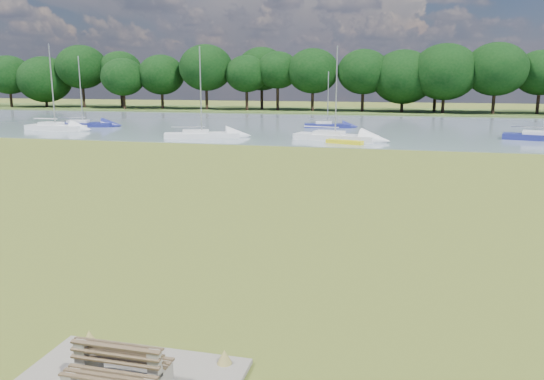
% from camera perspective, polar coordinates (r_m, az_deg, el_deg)
% --- Properties ---
extents(ground, '(220.00, 220.00, 0.00)m').
position_cam_1_polar(ground, '(23.12, 1.25, -2.34)').
color(ground, olive).
extents(river, '(220.00, 40.00, 0.10)m').
position_cam_1_polar(river, '(64.31, 9.44, 6.70)').
color(river, gray).
rests_on(river, ground).
extents(far_bank, '(220.00, 20.00, 0.40)m').
position_cam_1_polar(far_bank, '(94.17, 10.88, 8.26)').
color(far_bank, '#4C6626').
rests_on(far_bank, ground).
extents(bench_pair, '(1.79, 1.06, 0.96)m').
position_cam_1_polar(bench_pair, '(10.61, -16.21, -18.03)').
color(bench_pair, gray).
rests_on(bench_pair, concrete_pad).
extents(kayak, '(3.40, 1.84, 0.33)m').
position_cam_1_polar(kayak, '(47.15, 7.81, 5.15)').
color(kayak, yellow).
rests_on(kayak, river).
extents(tree_line, '(132.45, 9.51, 11.51)m').
position_cam_1_polar(tree_line, '(90.37, 7.96, 12.54)').
color(tree_line, black).
rests_on(tree_line, far_bank).
extents(sailboat_0, '(5.45, 2.18, 6.39)m').
position_cam_1_polar(sailboat_0, '(62.42, 5.93, 7.07)').
color(sailboat_0, navy).
rests_on(sailboat_0, river).
extents(sailboat_1, '(7.97, 3.78, 8.53)m').
position_cam_1_polar(sailboat_1, '(49.83, 6.71, 5.91)').
color(sailboat_1, silver).
rests_on(sailboat_1, river).
extents(sailboat_2, '(6.83, 2.14, 9.28)m').
position_cam_1_polar(sailboat_2, '(63.78, -22.33, 6.45)').
color(sailboat_2, silver).
rests_on(sailboat_2, river).
extents(sailboat_3, '(7.36, 4.50, 8.57)m').
position_cam_1_polar(sailboat_3, '(51.81, -7.65, 6.07)').
color(sailboat_3, silver).
rests_on(sailboat_3, river).
extents(sailboat_4, '(7.12, 3.51, 8.12)m').
position_cam_1_polar(sailboat_4, '(55.22, 27.06, 5.28)').
color(sailboat_4, navy).
rests_on(sailboat_4, river).
extents(sailboat_5, '(6.97, 3.98, 8.15)m').
position_cam_1_polar(sailboat_5, '(66.83, -19.73, 6.81)').
color(sailboat_5, navy).
rests_on(sailboat_5, river).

